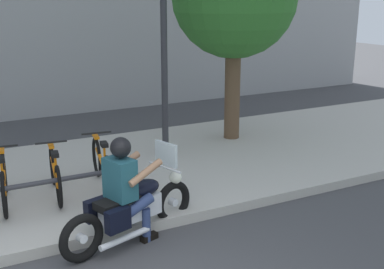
# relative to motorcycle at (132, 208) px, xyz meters

# --- Properties ---
(sidewalk) EXTENTS (24.00, 4.40, 0.15)m
(sidewalk) POSITION_rel_motorcycle_xyz_m (-0.79, 2.26, -0.38)
(sidewalk) COLOR #B7B2A8
(sidewalk) RESTS_ON ground
(motorcycle) EXTENTS (2.03, 0.91, 1.20)m
(motorcycle) POSITION_rel_motorcycle_xyz_m (0.00, 0.00, 0.00)
(motorcycle) COLOR black
(motorcycle) RESTS_ON ground
(rider) EXTENTS (0.73, 0.66, 1.42)m
(rider) POSITION_rel_motorcycle_xyz_m (-0.08, -0.02, 0.36)
(rider) COLOR #1E4C59
(rider) RESTS_ON ground
(bicycle_3) EXTENTS (0.48, 1.60, 0.79)m
(bicycle_3) POSITION_rel_motorcycle_xyz_m (-1.34, 1.60, 0.06)
(bicycle_3) COLOR black
(bicycle_3) RESTS_ON sidewalk
(bicycle_4) EXTENTS (0.48, 1.58, 0.75)m
(bicycle_4) POSITION_rel_motorcycle_xyz_m (-0.61, 1.60, 0.04)
(bicycle_4) COLOR black
(bicycle_4) RESTS_ON sidewalk
(bicycle_5) EXTENTS (0.48, 1.68, 0.80)m
(bicycle_5) POSITION_rel_motorcycle_xyz_m (0.12, 1.60, 0.06)
(bicycle_5) COLOR black
(bicycle_5) RESTS_ON sidewalk
(street_lamp) EXTENTS (0.28, 0.28, 4.14)m
(street_lamp) POSITION_rel_motorcycle_xyz_m (1.70, 2.66, 2.07)
(street_lamp) COLOR #2D2D33
(street_lamp) RESTS_ON ground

